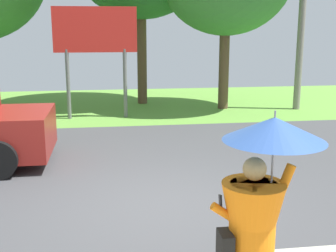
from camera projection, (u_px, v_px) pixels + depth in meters
name	position (u px, v px, depth m)	size (l,w,h in m)	color
ground_plane	(146.00, 157.00, 10.10)	(40.00, 22.00, 0.20)	#424244
monk_pedestrian	(256.00, 221.00, 4.13)	(1.05, 0.94, 2.13)	orange
utility_pole	(303.00, 3.00, 14.96)	(1.80, 0.24, 7.04)	gray
roadside_billboard	(95.00, 38.00, 13.66)	(2.60, 0.12, 3.50)	slate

